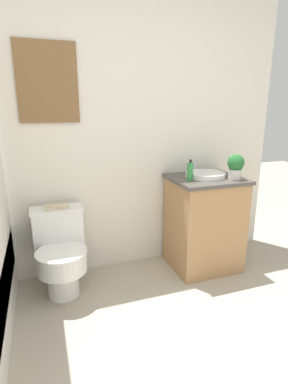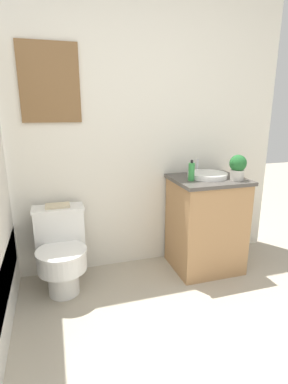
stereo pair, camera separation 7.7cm
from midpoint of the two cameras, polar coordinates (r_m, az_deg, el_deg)
wall_back at (r=2.55m, az=-11.98°, el=11.76°), size 3.55×0.07×2.50m
toilet at (r=2.47m, az=-16.49°, el=-10.74°), size 0.40×0.53×0.65m
vanity at (r=2.75m, az=10.53°, el=-5.78°), size 0.61×0.54×0.84m
sink at (r=2.64m, az=10.76°, el=3.28°), size 0.34×0.38×0.13m
soap_bottle at (r=2.49m, az=7.90°, el=3.94°), size 0.05×0.05×0.17m
potted_plant at (r=2.59m, az=16.23°, el=4.80°), size 0.14×0.14×0.21m
book_on_tank at (r=2.47m, az=-17.23°, el=-2.68°), size 0.19×0.10×0.02m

